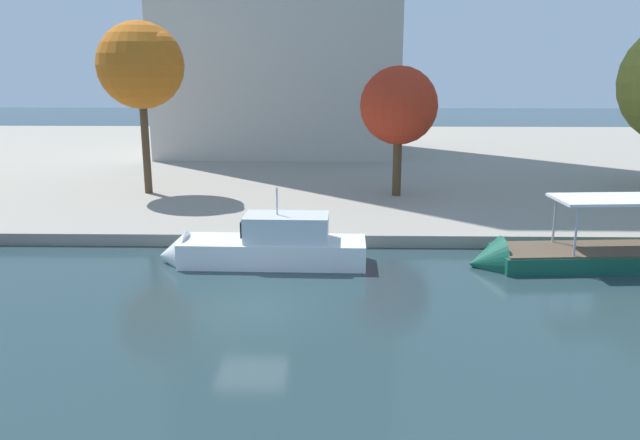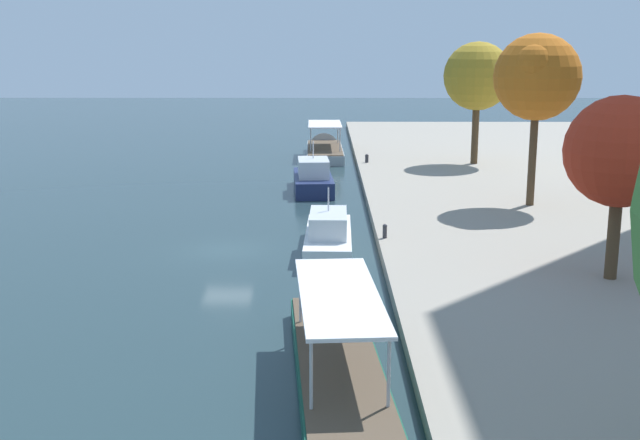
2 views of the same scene
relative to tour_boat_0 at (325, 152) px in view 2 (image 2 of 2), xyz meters
The scene contains 10 objects.
ground_plane 34.74m from the tour_boat_0, ahead, with size 220.00×220.00×0.00m, color #23383D.
tour_boat_0 is the anchor object (origin of this frame).
motor_yacht_1 17.30m from the tour_boat_0, ahead, with size 8.44×3.05×4.53m.
motor_yacht_2 34.16m from the tour_boat_0, ahead, with size 9.02×2.46×4.16m.
tour_boat_3 49.47m from the tour_boat_0, ahead, with size 13.93×3.53×4.01m.
mooring_bollard_0 34.23m from the tour_boat_0, ahead, with size 0.25×0.25×0.75m.
mooring_bollard_1 8.87m from the tour_boat_0, 23.48° to the left, with size 0.31×0.31×0.72m.
tree_2 43.32m from the tour_boat_0, 16.89° to the left, with size 4.68×4.72×7.84m.
tree_3 16.76m from the tour_boat_0, 55.26° to the left, with size 5.52×5.52×9.90m.
tree_4 29.83m from the tour_boat_0, 26.12° to the left, with size 5.22×5.22×10.45m.
Camera 2 is at (39.85, 5.02, 10.64)m, focal length 44.83 mm.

